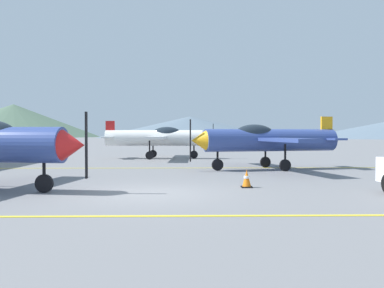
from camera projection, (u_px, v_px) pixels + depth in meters
The scene contains 8 objects.
ground_plane at pixel (149, 193), 12.51m from camera, with size 400.00×400.00×0.00m, color slate.
apron_line_near at pixel (136, 216), 9.09m from camera, with size 80.00×0.16×0.01m, color yellow.
apron_line_far at pixel (164, 168), 21.46m from camera, with size 80.00×0.16×0.01m, color yellow.
airplane_mid at pixel (266, 139), 20.64m from camera, with size 7.69×8.73×2.63m.
airplane_far at pixel (158, 137), 29.35m from camera, with size 7.60×8.76×2.63m.
traffic_cone_front at pixel (247, 179), 13.88m from camera, with size 0.36×0.36×0.59m.
hill_left at pixel (14, 121), 170.47m from camera, with size 69.13×69.13×13.30m, color #4C6651.
hill_centerleft at pixel (190, 127), 152.60m from camera, with size 66.64×66.64×7.64m, color slate.
Camera 1 is at (1.03, -12.49, 1.81)m, focal length 39.45 mm.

